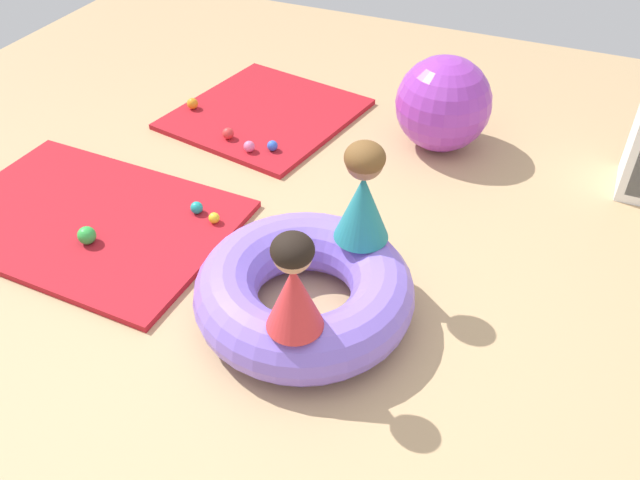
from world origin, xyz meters
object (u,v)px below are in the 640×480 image
object	(u,v)px
inflatable_cushion	(304,291)
play_ball_yellow	(214,218)
exercise_ball_large	(443,104)
play_ball_teal	(197,208)
play_ball_blue	(272,146)
play_ball_pink	(249,146)
play_ball_red	(228,133)
child_in_red	(294,284)
play_ball_green	(87,235)
child_in_teal	(363,193)
play_ball_orange	(192,104)

from	to	relation	value
inflatable_cushion	play_ball_yellow	distance (m)	0.91
inflatable_cushion	exercise_ball_large	bearing A→B (deg)	84.36
play_ball_teal	play_ball_blue	bearing A→B (deg)	82.92
play_ball_pink	play_ball_yellow	bearing A→B (deg)	-76.81
play_ball_pink	play_ball_red	world-z (taller)	play_ball_red
child_in_red	play_ball_green	distance (m)	1.59
play_ball_teal	exercise_ball_large	bearing A→B (deg)	51.41
play_ball_green	exercise_ball_large	world-z (taller)	exercise_ball_large
play_ball_pink	inflatable_cushion	bearing A→B (deg)	-51.54
play_ball_yellow	exercise_ball_large	world-z (taller)	exercise_ball_large
exercise_ball_large	child_in_teal	bearing A→B (deg)	-90.60
child_in_teal	exercise_ball_large	distance (m)	1.57
play_ball_blue	play_ball_orange	xyz separation A→B (m)	(-0.82, 0.29, 0.01)
play_ball_orange	child_in_teal	bearing A→B (deg)	-34.55
child_in_teal	play_ball_red	size ratio (longest dim) A/B	6.76
play_ball_yellow	play_ball_pink	size ratio (longest dim) A/B	0.86
play_ball_teal	exercise_ball_large	size ratio (longest dim) A/B	0.12
play_ball_orange	play_ball_red	world-z (taller)	play_ball_orange
play_ball_teal	play_ball_pink	bearing A→B (deg)	92.99
inflatable_cushion	play_ball_orange	distance (m)	2.30
inflatable_cushion	play_ball_green	xyz separation A→B (m)	(-1.36, -0.01, -0.07)
play_ball_pink	play_ball_green	size ratio (longest dim) A/B	0.74
play_ball_blue	play_ball_red	size ratio (longest dim) A/B	0.90
play_ball_red	play_ball_green	bearing A→B (deg)	-97.22
play_ball_orange	inflatable_cushion	bearing A→B (deg)	-43.94
inflatable_cushion	play_ball_green	size ratio (longest dim) A/B	10.54
play_ball_green	play_ball_blue	bearing A→B (deg)	68.17
inflatable_cushion	play_ball_blue	xyz separation A→B (m)	(-0.83, 1.30, -0.08)
child_in_red	play_ball_pink	distance (m)	1.99
play_ball_blue	exercise_ball_large	size ratio (longest dim) A/B	0.11
play_ball_teal	child_in_red	bearing A→B (deg)	-38.47
play_ball_yellow	play_ball_teal	size ratio (longest dim) A/B	0.88
inflatable_cushion	play_ball_red	world-z (taller)	inflatable_cushion
child_in_red	play_ball_teal	xyz separation A→B (m)	(-1.05, 0.84, -0.49)
child_in_red	play_ball_pink	bearing A→B (deg)	-170.97
play_ball_blue	play_ball_orange	distance (m)	0.87
play_ball_orange	play_ball_green	world-z (taller)	play_ball_green
child_in_red	play_ball_red	size ratio (longest dim) A/B	6.18
play_ball_yellow	child_in_red	bearing A→B (deg)	-41.21
child_in_teal	exercise_ball_large	world-z (taller)	child_in_teal
play_ball_orange	exercise_ball_large	world-z (taller)	exercise_ball_large
inflatable_cushion	play_ball_pink	distance (m)	1.57
play_ball_orange	play_ball_pink	world-z (taller)	play_ball_orange
child_in_teal	play_ball_green	world-z (taller)	child_in_teal
child_in_red	play_ball_teal	bearing A→B (deg)	-154.08
play_ball_yellow	play_ball_red	bearing A→B (deg)	114.55
play_ball_red	child_in_teal	bearing A→B (deg)	-35.74
play_ball_orange	exercise_ball_large	bearing A→B (deg)	8.90
inflatable_cushion	child_in_teal	bearing A→B (deg)	63.31
inflatable_cushion	exercise_ball_large	xyz separation A→B (m)	(0.19, 1.88, 0.17)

